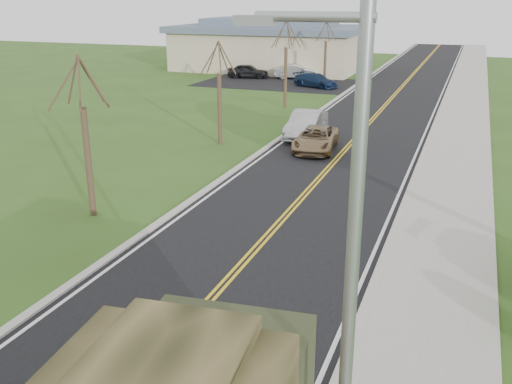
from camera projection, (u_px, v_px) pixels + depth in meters
The scene contains 15 objects.
road at pixel (390, 100), 46.23m from camera, with size 8.00×120.00×0.01m, color black.
curb_right at pixel (443, 103), 44.82m from camera, with size 0.30×120.00×0.12m, color #9E998E.
sidewalk_right at pixel (467, 104), 44.24m from camera, with size 3.20×120.00×0.10m, color #9E998E.
curb_left at pixel (340, 97), 47.60m from camera, with size 0.30×120.00×0.10m, color #9E998E.
street_light at pixel (343, 290), 7.34m from camera, with size 1.65×0.22×8.00m.
bare_tree_a at pixel (87, 149), 21.19m from camera, with size 1.93×2.26×6.08m.
bare_tree_b at pixel (219, 101), 31.85m from camera, with size 1.83×2.14×5.73m.
bare_tree_c at pixel (286, 70), 42.36m from camera, with size 2.04×2.39×6.42m.
bare_tree_d at pixel (325, 58), 53.05m from camera, with size 1.88×2.20×5.91m.
commercial_building at pixel (270, 45), 64.82m from camera, with size 25.50×21.50×5.65m.
suv_champagne at pixel (316, 139), 31.06m from camera, with size 2.10×4.55×1.26m, color #8F7551.
sedan_silver at pixel (306, 124), 33.86m from camera, with size 1.66×4.77×1.57m, color #BBBABF.
lot_car_dark at pixel (248, 71), 58.45m from camera, with size 1.67×4.16×1.42m, color black.
lot_car_silver at pixel (297, 72), 57.96m from camera, with size 1.54×4.42×1.46m, color #ADAEB2.
lot_car_navy at pixel (316, 80), 52.58m from camera, with size 1.78×4.37×1.27m, color #10203D.
Camera 1 is at (6.16, -7.00, 8.02)m, focal length 40.00 mm.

